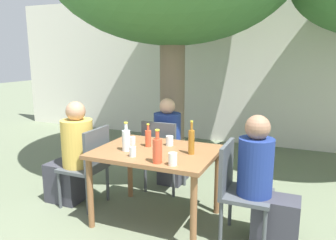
# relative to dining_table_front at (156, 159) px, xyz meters

# --- Properties ---
(ground_plane) EXTENTS (30.00, 30.00, 0.00)m
(ground_plane) POSITION_rel_dining_table_front_xyz_m (0.00, 0.00, -0.66)
(ground_plane) COLOR #667056
(cafe_building_wall) EXTENTS (10.00, 0.08, 2.80)m
(cafe_building_wall) POSITION_rel_dining_table_front_xyz_m (0.00, 3.36, 0.74)
(cafe_building_wall) COLOR white
(cafe_building_wall) RESTS_ON ground_plane
(dining_table_front) EXTENTS (1.19, 0.90, 0.76)m
(dining_table_front) POSITION_rel_dining_table_front_xyz_m (0.00, 0.00, 0.00)
(dining_table_front) COLOR brown
(dining_table_front) RESTS_ON ground_plane
(patio_chair_0) EXTENTS (0.44, 0.44, 0.91)m
(patio_chair_0) POSITION_rel_dining_table_front_xyz_m (-0.83, 0.00, -0.15)
(patio_chair_0) COLOR #474C51
(patio_chair_0) RESTS_ON ground_plane
(patio_chair_1) EXTENTS (0.44, 0.44, 0.91)m
(patio_chair_1) POSITION_rel_dining_table_front_xyz_m (0.83, 0.00, -0.15)
(patio_chair_1) COLOR #474C51
(patio_chair_1) RESTS_ON ground_plane
(patio_chair_2) EXTENTS (0.44, 0.44, 0.91)m
(patio_chair_2) POSITION_rel_dining_table_front_xyz_m (-0.24, 0.68, -0.15)
(patio_chair_2) COLOR #474C51
(patio_chair_2) RESTS_ON ground_plane
(person_seated_0) EXTENTS (0.57, 0.35, 1.19)m
(person_seated_0) POSITION_rel_dining_table_front_xyz_m (-1.06, -0.00, -0.13)
(person_seated_0) COLOR #383842
(person_seated_0) RESTS_ON ground_plane
(person_seated_1) EXTENTS (0.56, 0.31, 1.19)m
(person_seated_1) POSITION_rel_dining_table_front_xyz_m (1.07, -0.00, -0.13)
(person_seated_1) COLOR #383842
(person_seated_1) RESTS_ON ground_plane
(person_seated_2) EXTENTS (0.34, 0.57, 1.16)m
(person_seated_2) POSITION_rel_dining_table_front_xyz_m (-0.24, 0.92, -0.15)
(person_seated_2) COLOR #383842
(person_seated_2) RESTS_ON ground_plane
(soda_bottle_0) EXTENTS (0.08, 0.08, 0.30)m
(soda_bottle_0) POSITION_rel_dining_table_front_xyz_m (0.18, -0.35, 0.21)
(soda_bottle_0) COLOR #DB4C2D
(soda_bottle_0) RESTS_ON dining_table_front
(soda_bottle_1) EXTENTS (0.06, 0.06, 0.24)m
(soda_bottle_1) POSITION_rel_dining_table_front_xyz_m (-0.13, 0.08, 0.19)
(soda_bottle_1) COLOR #DB4C2D
(soda_bottle_1) RESTS_ON dining_table_front
(amber_bottle_2) EXTENTS (0.06, 0.06, 0.33)m
(amber_bottle_2) POSITION_rel_dining_table_front_xyz_m (0.37, 0.01, 0.22)
(amber_bottle_2) COLOR #9E661E
(amber_bottle_2) RESTS_ON dining_table_front
(water_bottle_3) EXTENTS (0.08, 0.08, 0.29)m
(water_bottle_3) POSITION_rel_dining_table_front_xyz_m (-0.26, -0.14, 0.21)
(water_bottle_3) COLOR silver
(water_bottle_3) RESTS_ON dining_table_front
(drinking_glass_0) EXTENTS (0.06, 0.06, 0.10)m
(drinking_glass_0) POSITION_rel_dining_table_front_xyz_m (-0.11, -0.28, 0.14)
(drinking_glass_0) COLOR silver
(drinking_glass_0) RESTS_ON dining_table_front
(drinking_glass_1) EXTENTS (0.08, 0.08, 0.11)m
(drinking_glass_1) POSITION_rel_dining_table_front_xyz_m (0.33, -0.35, 0.15)
(drinking_glass_1) COLOR silver
(drinking_glass_1) RESTS_ON dining_table_front
(drinking_glass_2) EXTENTS (0.08, 0.08, 0.10)m
(drinking_glass_2) POSITION_rel_dining_table_front_xyz_m (0.06, 0.20, 0.15)
(drinking_glass_2) COLOR silver
(drinking_glass_2) RESTS_ON dining_table_front
(drinking_glass_3) EXTENTS (0.07, 0.07, 0.08)m
(drinking_glass_3) POSITION_rel_dining_table_front_xyz_m (-0.32, 0.09, 0.13)
(drinking_glass_3) COLOR silver
(drinking_glass_3) RESTS_ON dining_table_front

